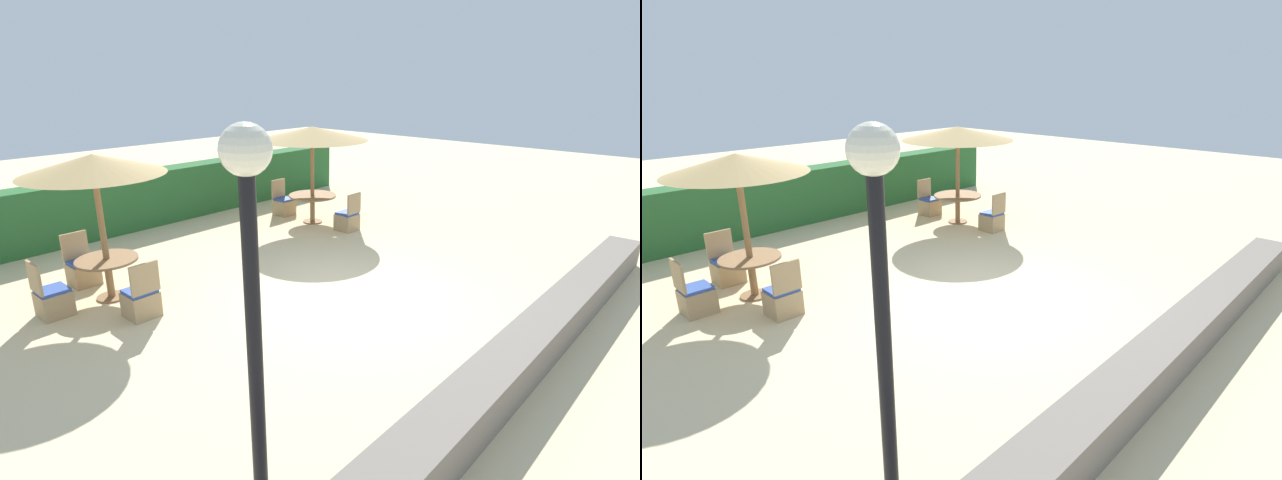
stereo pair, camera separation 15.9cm
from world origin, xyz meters
The scene contains 13 objects.
ground_plane centered at (0.00, 0.00, 0.00)m, with size 40.00×40.00×0.00m, color beige.
hedge_row centered at (0.00, 6.42, 0.67)m, with size 13.00×0.70×1.34m, color #28602D.
stone_border centered at (0.00, -3.03, 0.26)m, with size 10.00×0.56×0.51m, color slate.
lamp_post centered at (-3.90, -2.28, 2.35)m, with size 0.36×0.36×3.32m.
parasol_back_left centered at (-2.66, 2.95, 2.25)m, with size 2.22×2.22×2.43m.
round_table_back_left centered at (-2.66, 2.95, 0.54)m, with size 0.99×0.99×0.71m.
patio_chair_back_left_west centered at (-3.57, 2.98, 0.26)m, with size 0.46×0.46×0.93m.
patio_chair_back_left_south centered at (-2.65, 1.94, 0.26)m, with size 0.46×0.46×0.93m.
patio_chair_back_left_north centered at (-2.71, 3.88, 0.26)m, with size 0.46×0.46×0.93m.
parasol_back_right centered at (2.93, 3.52, 2.22)m, with size 2.72×2.72×2.39m.
round_table_back_right centered at (2.93, 3.52, 0.58)m, with size 1.19×1.19×0.71m.
patio_chair_back_right_north centered at (2.94, 4.58, 0.26)m, with size 0.46×0.46×0.93m.
patio_chair_back_right_south centered at (2.99, 2.42, 0.26)m, with size 0.46×0.46×0.93m.
Camera 1 is at (-5.99, -4.83, 3.61)m, focal length 28.00 mm.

